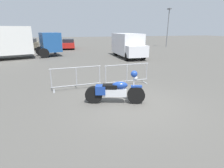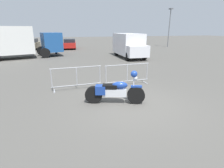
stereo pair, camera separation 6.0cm
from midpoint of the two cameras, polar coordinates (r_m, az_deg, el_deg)
ground_plane at (r=6.75m, az=6.68°, el=-6.53°), size 120.00×120.00×0.00m
motorcycle at (r=6.62m, az=1.18°, el=-2.31°), size 2.23×0.86×1.29m
crowd_barrier_near at (r=8.33m, az=-11.24°, el=2.00°), size 2.34×0.56×1.07m
crowd_barrier_far at (r=8.86m, az=5.20°, el=3.19°), size 2.34×0.56×1.07m
box_truck at (r=19.23m, az=-29.22°, el=12.10°), size 8.02×4.15×2.98m
delivery_van at (r=17.82m, az=5.60°, el=12.64°), size 2.04×5.02×2.31m
parked_car_green at (r=27.06m, az=-30.66°, el=10.92°), size 2.05×4.40×1.46m
parked_car_tan at (r=27.18m, az=-24.90°, el=11.74°), size 2.05×4.40×1.45m
parked_car_black at (r=26.54m, az=-19.32°, el=12.20°), size 1.96×4.21×1.39m
parked_car_red at (r=26.45m, az=-13.54°, el=12.66°), size 1.95×4.18×1.38m
pedestrian at (r=21.02m, az=-17.83°, el=11.76°), size 0.47×0.47×1.69m
planter_island at (r=21.99m, az=5.33°, el=11.23°), size 3.81×3.81×1.19m
street_lamp at (r=29.49m, az=18.39°, el=18.60°), size 0.36×0.70×5.68m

